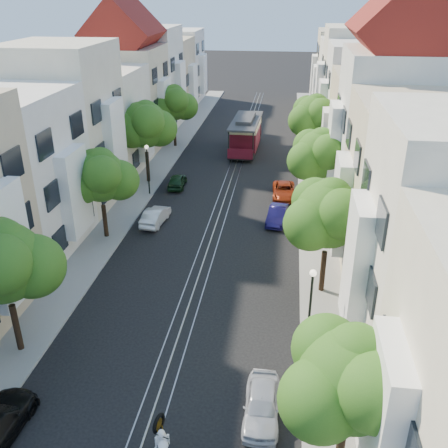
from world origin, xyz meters
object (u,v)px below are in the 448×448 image
(parked_car_w_far, at_px, (177,181))
(sportbike_rider, at_px, (163,446))
(cable_car, at_px, (246,133))
(parked_car_e_far, at_px, (284,191))
(tree_e_a, at_px, (352,382))
(parked_car_e_near, at_px, (262,404))
(tree_w_c, at_px, (146,126))
(parked_car_w_mid, at_px, (155,216))
(lamp_west, at_px, (148,162))
(tree_e_c, at_px, (320,156))
(tree_e_d, at_px, (315,117))
(lamp_east, at_px, (311,297))
(parked_car_e_mid, at_px, (277,215))
(tree_w_a, at_px, (4,264))
(tree_w_d, at_px, (174,104))
(tree_e_b, at_px, (329,216))
(tree_w_b, at_px, (101,178))

(parked_car_w_far, bearing_deg, sportbike_rider, 97.80)
(cable_car, relative_size, parked_car_e_far, 2.22)
(tree_e_a, xyz_separation_m, parked_car_e_near, (-2.86, 2.47, -3.79))
(tree_w_c, bearing_deg, parked_car_w_far, -17.89)
(parked_car_w_mid, bearing_deg, tree_w_c, -66.49)
(tree_e_a, bearing_deg, parked_car_e_near, 139.24)
(tree_w_c, distance_m, lamp_west, 3.81)
(tree_e_c, height_order, sportbike_rider, tree_e_c)
(tree_e_a, bearing_deg, parked_car_e_far, 95.42)
(tree_e_d, xyz_separation_m, parked_car_w_mid, (-11.66, -14.32, -4.28))
(tree_w_c, relative_size, lamp_east, 1.71)
(parked_car_e_near, relative_size, parked_car_w_far, 1.05)
(parked_car_e_near, height_order, parked_car_e_mid, parked_car_e_near)
(tree_e_d, relative_size, tree_w_a, 1.02)
(tree_w_d, height_order, parked_car_w_mid, tree_w_d)
(cable_car, bearing_deg, tree_e_a, -78.12)
(tree_w_a, bearing_deg, lamp_east, 8.57)
(tree_e_c, height_order, lamp_west, tree_e_c)
(tree_w_a, height_order, parked_car_e_far, tree_w_a)
(tree_e_b, relative_size, tree_w_b, 1.07)
(tree_w_b, relative_size, parked_car_w_mid, 1.75)
(lamp_west, bearing_deg, tree_w_d, 93.44)
(tree_e_c, xyz_separation_m, tree_w_c, (-14.40, 5.00, 0.47))
(tree_e_c, xyz_separation_m, tree_w_b, (-14.40, -6.00, -0.20))
(tree_w_d, xyz_separation_m, parked_car_e_near, (11.54, -36.53, -3.99))
(parked_car_e_far, xyz_separation_m, parked_car_w_mid, (-9.19, -6.32, 0.04))
(cable_car, xyz_separation_m, parked_car_e_near, (3.90, -35.98, -1.37))
(tree_e_a, xyz_separation_m, tree_w_b, (-14.40, 17.00, 0.00))
(parked_car_e_near, bearing_deg, parked_car_w_far, 109.63)
(lamp_west, height_order, parked_car_e_far, lamp_west)
(tree_e_c, relative_size, tree_w_a, 0.98)
(tree_w_a, distance_m, lamp_west, 20.13)
(parked_car_e_mid, bearing_deg, lamp_east, -75.69)
(parked_car_e_far, height_order, parked_car_w_far, parked_car_w_far)
(parked_car_e_far, relative_size, parked_car_w_mid, 1.11)
(lamp_west, height_order, parked_car_e_near, lamp_west)
(tree_w_a, distance_m, parked_car_w_far, 22.67)
(parked_car_w_mid, bearing_deg, tree_w_b, 49.69)
(tree_e_a, xyz_separation_m, tree_e_c, (0.00, 23.00, 0.20))
(parked_car_e_near, bearing_deg, parked_car_e_mid, 89.98)
(tree_w_c, distance_m, tree_w_d, 11.01)
(tree_e_b, xyz_separation_m, parked_car_e_near, (-2.86, -9.53, -4.12))
(tree_w_a, xyz_separation_m, parked_car_w_far, (2.74, 22.12, -4.15))
(tree_e_b, bearing_deg, tree_e_c, 90.00)
(cable_car, height_order, parked_car_w_far, cable_car)
(parked_car_e_mid, bearing_deg, parked_car_e_near, -83.43)
(tree_w_a, bearing_deg, parked_car_e_near, -12.39)
(sportbike_rider, distance_m, parked_car_e_mid, 21.53)
(tree_e_c, bearing_deg, tree_e_a, -90.00)
(sportbike_rider, distance_m, cable_car, 38.73)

